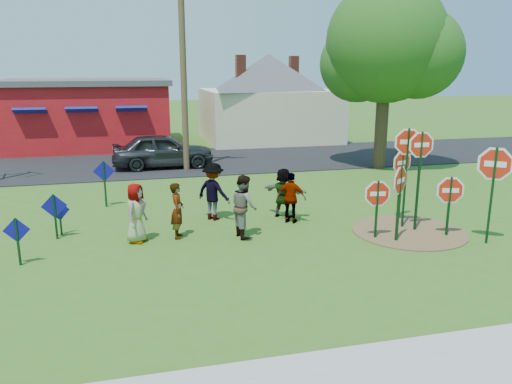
{
  "coord_description": "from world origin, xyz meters",
  "views": [
    {
      "loc": [
        -3.01,
        -13.11,
        4.58
      ],
      "look_at": [
        0.36,
        0.49,
        1.07
      ],
      "focal_mm": 35.0,
      "sensor_mm": 36.0,
      "label": 1
    }
  ],
  "objects_px": {
    "stop_sign_c": "(407,155)",
    "stop_sign_d": "(402,168)",
    "stop_sign_b": "(420,155)",
    "person_b": "(177,211)",
    "person_a": "(136,213)",
    "utility_pole": "(183,65)",
    "leafy_tree": "(389,49)",
    "suv": "(163,150)",
    "stop_sign_a": "(377,198)"
  },
  "relations": [
    {
      "from": "stop_sign_c",
      "to": "stop_sign_d",
      "type": "height_order",
      "value": "stop_sign_c"
    },
    {
      "from": "utility_pole",
      "to": "leafy_tree",
      "type": "xyz_separation_m",
      "value": [
        8.95,
        -1.59,
        0.69
      ]
    },
    {
      "from": "person_a",
      "to": "person_b",
      "type": "relative_size",
      "value": 1.04
    },
    {
      "from": "stop_sign_b",
      "to": "suv",
      "type": "xyz_separation_m",
      "value": [
        -6.43,
        11.08,
        -1.36
      ]
    },
    {
      "from": "stop_sign_a",
      "to": "suv",
      "type": "height_order",
      "value": "stop_sign_a"
    },
    {
      "from": "stop_sign_d",
      "to": "utility_pole",
      "type": "height_order",
      "value": "utility_pole"
    },
    {
      "from": "stop_sign_c",
      "to": "leafy_tree",
      "type": "xyz_separation_m",
      "value": [
        3.71,
        8.35,
        3.21
      ]
    },
    {
      "from": "stop_sign_a",
      "to": "person_a",
      "type": "xyz_separation_m",
      "value": [
        -6.36,
        1.28,
        -0.35
      ]
    },
    {
      "from": "leafy_tree",
      "to": "stop_sign_b",
      "type": "bearing_deg",
      "value": -111.99
    },
    {
      "from": "stop_sign_a",
      "to": "leafy_tree",
      "type": "relative_size",
      "value": 0.21
    },
    {
      "from": "person_a",
      "to": "utility_pole",
      "type": "xyz_separation_m",
      "value": [
        2.34,
        9.34,
        3.88
      ]
    },
    {
      "from": "stop_sign_d",
      "to": "utility_pole",
      "type": "distance_m",
      "value": 11.14
    },
    {
      "from": "stop_sign_a",
      "to": "person_b",
      "type": "distance_m",
      "value": 5.45
    },
    {
      "from": "stop_sign_a",
      "to": "stop_sign_b",
      "type": "xyz_separation_m",
      "value": [
        1.42,
        0.34,
        1.03
      ]
    },
    {
      "from": "stop_sign_b",
      "to": "stop_sign_c",
      "type": "bearing_deg",
      "value": 125.02
    },
    {
      "from": "stop_sign_c",
      "to": "stop_sign_b",
      "type": "bearing_deg",
      "value": -41.08
    },
    {
      "from": "utility_pole",
      "to": "stop_sign_d",
      "type": "bearing_deg",
      "value": -58.71
    },
    {
      "from": "stop_sign_c",
      "to": "utility_pole",
      "type": "distance_m",
      "value": 11.51
    },
    {
      "from": "stop_sign_b",
      "to": "person_b",
      "type": "height_order",
      "value": "stop_sign_b"
    },
    {
      "from": "stop_sign_b",
      "to": "utility_pole",
      "type": "bearing_deg",
      "value": 121.91
    },
    {
      "from": "suv",
      "to": "utility_pole",
      "type": "height_order",
      "value": "utility_pole"
    },
    {
      "from": "stop_sign_c",
      "to": "utility_pole",
      "type": "height_order",
      "value": "utility_pole"
    },
    {
      "from": "stop_sign_b",
      "to": "person_b",
      "type": "xyz_separation_m",
      "value": [
        -6.69,
        1.02,
        -1.42
      ]
    },
    {
      "from": "stop_sign_a",
      "to": "person_a",
      "type": "bearing_deg",
      "value": 177.57
    },
    {
      "from": "person_a",
      "to": "leafy_tree",
      "type": "xyz_separation_m",
      "value": [
        11.29,
        7.75,
        4.56
      ]
    },
    {
      "from": "person_a",
      "to": "utility_pole",
      "type": "distance_m",
      "value": 10.38
    },
    {
      "from": "person_b",
      "to": "leafy_tree",
      "type": "distance_m",
      "value": 13.56
    },
    {
      "from": "person_b",
      "to": "person_a",
      "type": "bearing_deg",
      "value": 103.65
    },
    {
      "from": "stop_sign_a",
      "to": "utility_pole",
      "type": "height_order",
      "value": "utility_pole"
    },
    {
      "from": "stop_sign_c",
      "to": "stop_sign_d",
      "type": "relative_size",
      "value": 1.34
    },
    {
      "from": "stop_sign_c",
      "to": "person_a",
      "type": "xyz_separation_m",
      "value": [
        -7.58,
        0.6,
        -1.35
      ]
    },
    {
      "from": "stop_sign_d",
      "to": "leafy_tree",
      "type": "bearing_deg",
      "value": 48.78
    },
    {
      "from": "leafy_tree",
      "to": "person_a",
      "type": "bearing_deg",
      "value": -145.54
    },
    {
      "from": "stop_sign_d",
      "to": "stop_sign_b",
      "type": "bearing_deg",
      "value": -112.91
    },
    {
      "from": "person_a",
      "to": "suv",
      "type": "height_order",
      "value": "person_a"
    },
    {
      "from": "stop_sign_c",
      "to": "leafy_tree",
      "type": "distance_m",
      "value": 9.68
    },
    {
      "from": "stop_sign_d",
      "to": "utility_pole",
      "type": "xyz_separation_m",
      "value": [
        -5.56,
        9.15,
        3.07
      ]
    },
    {
      "from": "stop_sign_d",
      "to": "person_b",
      "type": "height_order",
      "value": "stop_sign_d"
    },
    {
      "from": "stop_sign_b",
      "to": "person_b",
      "type": "bearing_deg",
      "value": 175.3
    },
    {
      "from": "stop_sign_d",
      "to": "stop_sign_c",
      "type": "bearing_deg",
      "value": -129.28
    },
    {
      "from": "person_b",
      "to": "leafy_tree",
      "type": "relative_size",
      "value": 0.19
    },
    {
      "from": "stop_sign_b",
      "to": "utility_pole",
      "type": "relative_size",
      "value": 0.34
    },
    {
      "from": "utility_pole",
      "to": "leafy_tree",
      "type": "relative_size",
      "value": 1.07
    },
    {
      "from": "stop_sign_d",
      "to": "suv",
      "type": "xyz_separation_m",
      "value": [
        -6.54,
        9.95,
        -0.79
      ]
    },
    {
      "from": "stop_sign_b",
      "to": "leafy_tree",
      "type": "xyz_separation_m",
      "value": [
        3.51,
        8.69,
        3.18
      ]
    },
    {
      "from": "suv",
      "to": "person_b",
      "type": "bearing_deg",
      "value": 177.21
    },
    {
      "from": "stop_sign_d",
      "to": "person_a",
      "type": "height_order",
      "value": "stop_sign_d"
    },
    {
      "from": "stop_sign_b",
      "to": "stop_sign_d",
      "type": "xyz_separation_m",
      "value": [
        0.12,
        1.13,
        -0.58
      ]
    },
    {
      "from": "stop_sign_d",
      "to": "person_a",
      "type": "bearing_deg",
      "value": 164.35
    },
    {
      "from": "person_b",
      "to": "suv",
      "type": "bearing_deg",
      "value": 7.83
    }
  ]
}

